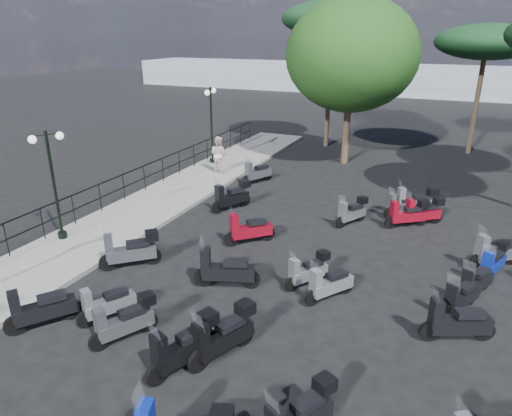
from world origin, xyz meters
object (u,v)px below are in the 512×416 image
at_px(scooter_11, 352,212).
at_px(scooter_20, 460,297).
at_px(scooter_10, 249,230).
at_px(scooter_7, 124,322).
at_px(scooter_16, 415,202).
at_px(scooter_21, 456,323).
at_px(scooter_27, 495,253).
at_px(scooter_5, 257,173).
at_px(pine_2, 333,19).
at_px(lamp_post_2, 211,120).
at_px(scooter_2, 107,304).
at_px(scooter_14, 329,285).
at_px(scooter_8, 223,336).
at_px(scooter_22, 493,263).
at_px(scooter_32, 184,347).
at_px(scooter_4, 232,197).
at_px(pedestrian_far, 218,154).
at_px(broadleaf_tree, 352,55).
at_px(lamp_post_1, 53,179).
at_px(scooter_23, 401,206).
at_px(scooter_15, 308,271).
at_px(scooter_17, 407,214).
at_px(scooter_3, 131,251).
at_px(scooter_30, 423,212).
at_px(scooter_31, 475,283).
at_px(scooter_9, 225,271).

height_order(scooter_11, scooter_20, scooter_20).
bearing_deg(scooter_11, scooter_10, 75.71).
bearing_deg(scooter_7, scooter_16, -87.73).
bearing_deg(scooter_21, scooter_27, -37.06).
bearing_deg(scooter_27, scooter_5, 25.44).
bearing_deg(pine_2, lamp_post_2, -122.88).
relative_size(scooter_2, scooter_14, 1.02).
relative_size(scooter_2, scooter_5, 0.88).
bearing_deg(scooter_8, scooter_21, -127.72).
relative_size(scooter_10, scooter_22, 0.94).
relative_size(scooter_7, scooter_8, 0.88).
bearing_deg(scooter_8, lamp_post_2, -37.83).
bearing_deg(scooter_16, scooter_11, 105.36).
bearing_deg(scooter_10, scooter_32, 148.21).
distance_m(scooter_10, scooter_14, 4.03).
xyz_separation_m(scooter_4, scooter_8, (3.79, -7.92, 0.00)).
relative_size(pedestrian_far, scooter_4, 1.07).
distance_m(scooter_10, broadleaf_tree, 12.21).
bearing_deg(scooter_7, lamp_post_1, -3.88).
bearing_deg(scooter_16, scooter_8, 136.98).
height_order(scooter_2, scooter_32, scooter_32).
bearing_deg(scooter_2, pine_2, -59.54).
height_order(scooter_7, scooter_27, scooter_27).
xyz_separation_m(scooter_23, scooter_27, (3.08, -3.03, 0.06)).
bearing_deg(scooter_22, scooter_10, 27.19).
relative_size(scooter_8, pine_2, 0.21).
distance_m(scooter_2, scooter_5, 11.41).
bearing_deg(scooter_27, scooter_22, 135.31).
height_order(scooter_27, pine_2, pine_2).
xyz_separation_m(lamp_post_2, scooter_21, (12.16, -10.67, -1.89)).
height_order(lamp_post_2, scooter_15, lamp_post_2).
bearing_deg(lamp_post_2, scooter_10, -62.25).
xyz_separation_m(scooter_17, scooter_23, (-0.34, 0.95, -0.07)).
height_order(lamp_post_2, pedestrian_far, lamp_post_2).
relative_size(scooter_20, scooter_22, 0.96).
distance_m(scooter_3, scooter_10, 3.85).
distance_m(scooter_20, scooter_32, 6.88).
bearing_deg(scooter_5, scooter_30, -168.92).
relative_size(scooter_11, scooter_31, 0.98).
distance_m(scooter_20, pine_2, 19.15).
bearing_deg(scooter_23, scooter_7, 108.35).
xyz_separation_m(scooter_7, scooter_27, (7.81, 7.23, -0.00)).
distance_m(scooter_3, scooter_30, 10.28).
height_order(scooter_22, scooter_32, scooter_32).
distance_m(pedestrian_far, scooter_4, 4.84).
relative_size(scooter_14, broadleaf_tree, 0.17).
xyz_separation_m(lamp_post_2, scooter_4, (3.83, -5.36, -1.83)).
distance_m(pedestrian_far, scooter_9, 10.68).
relative_size(scooter_21, scooter_31, 1.12).
relative_size(scooter_21, scooter_32, 0.95).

